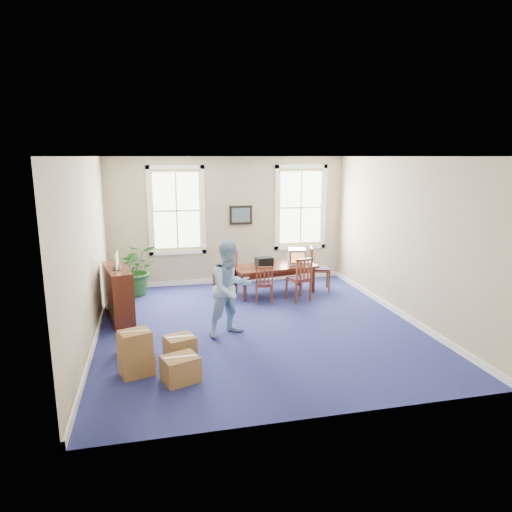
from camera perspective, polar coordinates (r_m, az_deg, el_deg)
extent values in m
plane|color=navy|center=(8.91, 0.24, -8.72)|extent=(6.50, 6.50, 0.00)
plane|color=white|center=(8.31, 0.26, 12.33)|extent=(6.50, 6.50, 0.00)
plane|color=tan|center=(11.61, -3.41, 4.39)|extent=(6.50, 0.00, 6.50)
plane|color=tan|center=(5.44, 8.09, -4.89)|extent=(6.50, 0.00, 6.50)
plane|color=tan|center=(8.32, -20.30, 0.48)|extent=(0.00, 6.50, 6.50)
plane|color=tan|center=(9.59, 17.99, 2.12)|extent=(0.00, 6.50, 6.50)
cube|color=white|center=(11.89, -3.30, -3.00)|extent=(6.00, 0.04, 0.12)
cube|color=white|center=(8.75, -19.34, -9.43)|extent=(0.04, 6.50, 0.12)
cube|color=white|center=(9.95, 17.26, -6.64)|extent=(0.04, 6.50, 0.12)
cube|color=white|center=(11.07, 6.50, -0.82)|extent=(0.20, 0.23, 0.05)
cube|color=black|center=(10.79, 1.03, -0.68)|extent=(0.43, 0.32, 0.20)
imported|color=#92B9E0|center=(8.24, -3.20, -4.05)|extent=(1.04, 0.94, 1.76)
cube|color=#461A10|center=(9.44, -16.84, -4.62)|extent=(0.68, 1.41, 1.07)
imported|color=#1C4C19|center=(11.07, -14.81, -1.59)|extent=(1.14, 1.00, 1.23)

